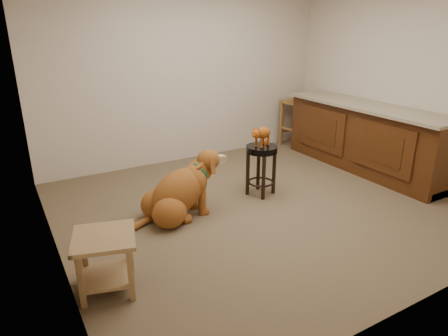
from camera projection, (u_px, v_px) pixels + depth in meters
floor at (264, 204)px, 4.66m from camera, size 4.50×4.00×0.01m
room_shell at (270, 56)px, 4.08m from camera, size 4.54×4.04×2.62m
cabinet_run at (365, 139)px, 5.67m from camera, size 0.70×2.56×0.94m
padded_stool at (261, 160)px, 4.80m from camera, size 0.41×0.41×0.62m
wood_stool at (296, 122)px, 6.77m from camera, size 0.47×0.47×0.78m
side_table at (106, 254)px, 3.08m from camera, size 0.57×0.57×0.48m
golden_retriever at (179, 193)px, 4.27m from camera, size 1.19×0.61×0.75m
tabby_kitten at (262, 134)px, 4.68m from camera, size 0.40×0.28×0.28m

